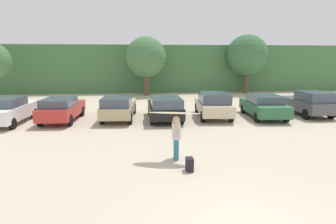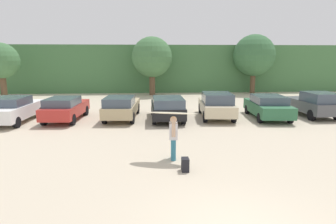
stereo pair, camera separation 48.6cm
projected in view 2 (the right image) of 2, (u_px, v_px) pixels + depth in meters
hillside_ridge at (164, 67)px, 36.26m from camera, size 108.00×12.00×5.09m
tree_right at (1, 61)px, 25.63m from camera, size 3.21×3.21×5.09m
tree_center_right at (152, 57)px, 28.29m from camera, size 4.01×4.01×5.82m
tree_ridge_back at (254, 56)px, 29.73m from camera, size 4.31×4.31×6.15m
parked_car_white at (13, 109)px, 16.68m from camera, size 2.07×4.50×1.52m
parked_car_red at (65, 108)px, 17.17m from camera, size 1.98×4.33×1.44m
parked_car_tan at (122, 107)px, 17.60m from camera, size 2.05×4.75×1.48m
parked_car_black at (167, 107)px, 17.26m from camera, size 1.95×4.23×1.46m
parked_car_champagne at (216, 105)px, 17.89m from camera, size 2.21×4.41×1.61m
parked_car_forest_green at (268, 106)px, 17.79m from camera, size 2.25×4.41×1.45m
parked_car_dark_gray at (314, 104)px, 18.27m from camera, size 1.93×4.07×1.64m
person_adult at (173, 135)px, 10.54m from camera, size 0.33×0.76×1.64m
surfboard_cream at (171, 113)px, 10.38m from camera, size 2.02×0.99×0.16m
backpack_dropped at (185, 165)px, 9.55m from camera, size 0.24×0.34×0.45m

